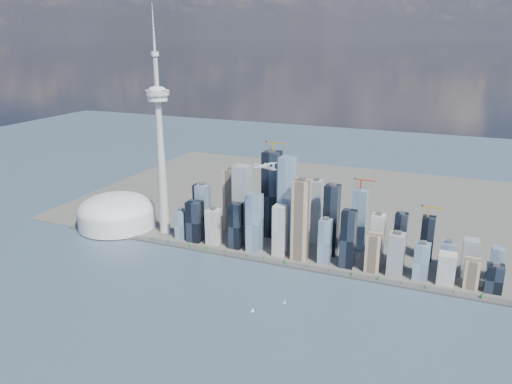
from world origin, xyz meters
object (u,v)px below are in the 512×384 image
at_px(airplane, 265,167).
at_px(sailboat_west, 253,310).
at_px(needle_tower, 160,142).
at_px(dome_stadium, 117,213).
at_px(sailboat_east, 285,302).

bearing_deg(airplane, sailboat_west, -52.67).
relative_size(needle_tower, dome_stadium, 2.75).
height_order(dome_stadium, airplane, airplane).
relative_size(needle_tower, sailboat_east, 63.92).
xyz_separation_m(dome_stadium, sailboat_east, (540.29, -206.64, -36.67)).
bearing_deg(dome_stadium, sailboat_east, -20.93).
height_order(needle_tower, airplane, needle_tower).
relative_size(airplane, sailboat_east, 7.18).
distance_m(sailboat_west, sailboat_east, 67.87).
relative_size(dome_stadium, sailboat_west, 19.85).
height_order(airplane, sailboat_east, airplane).
bearing_deg(sailboat_west, dome_stadium, 142.23).
distance_m(needle_tower, airplane, 325.34).
bearing_deg(dome_stadium, needle_tower, 4.09).
height_order(dome_stadium, sailboat_west, dome_stadium).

